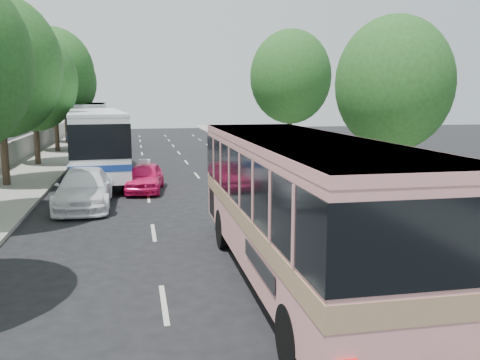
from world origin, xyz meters
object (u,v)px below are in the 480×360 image
object	(u,v)px
pink_taxi	(145,177)
tour_coach_front	(96,138)
pink_bus	(298,195)
white_pickup	(84,189)
tour_coach_rear	(89,121)

from	to	relation	value
pink_taxi	tour_coach_front	size ratio (longest dim) A/B	0.32
pink_bus	pink_taxi	size ratio (longest dim) A/B	2.81
pink_bus	tour_coach_front	bearing A→B (deg)	108.73
pink_taxi	white_pickup	size ratio (longest dim) A/B	0.75
pink_taxi	pink_bus	bearing A→B (deg)	-68.67
pink_bus	white_pickup	size ratio (longest dim) A/B	2.12
tour_coach_front	tour_coach_rear	bearing A→B (deg)	90.08
pink_bus	white_pickup	xyz separation A→B (m)	(-5.80, 10.06, -1.45)
white_pickup	tour_coach_front	xyz separation A→B (m)	(0.00, 7.69, 1.47)
pink_bus	tour_coach_rear	world-z (taller)	tour_coach_rear
pink_bus	tour_coach_rear	distance (m)	36.54
pink_taxi	tour_coach_front	bearing A→B (deg)	125.47
pink_bus	tour_coach_front	distance (m)	18.68
pink_bus	tour_coach_rear	bearing A→B (deg)	102.64
tour_coach_front	tour_coach_rear	distance (m)	18.07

